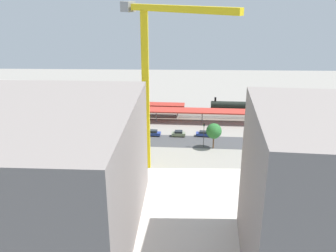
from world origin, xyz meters
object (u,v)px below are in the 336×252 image
(locomotive, at_px, (235,106))
(street_tree_2, at_px, (214,131))
(construction_building, at_px, (51,141))
(box_truck_0, at_px, (33,151))
(street_tree_4, at_px, (124,133))
(traffic_light, at_px, (204,131))
(parked_car_0, at_px, (204,134))
(parked_car_2, at_px, (153,133))
(freight_coach_far, at_px, (52,107))
(tower_crane, at_px, (153,85))
(street_tree_0, at_px, (83,129))
(platform_canopy_far, at_px, (117,104))
(street_tree_1, at_px, (276,132))
(parked_car_1, at_px, (179,134))
(parked_car_4, at_px, (105,133))
(street_tree_3, at_px, (93,127))
(platform_canopy_near, at_px, (156,110))
(parked_car_3, at_px, (127,133))
(passenger_coach, at_px, (302,103))

(locomotive, bearing_deg, street_tree_2, 72.68)
(locomotive, height_order, construction_building, construction_building)
(locomotive, bearing_deg, box_truck_0, 34.98)
(street_tree_4, bearing_deg, box_truck_0, 16.27)
(locomotive, distance_m, traffic_light, 34.77)
(parked_car_0, bearing_deg, parked_car_2, 0.28)
(parked_car_0, xyz_separation_m, street_tree_4, (22.24, 9.06, 3.63))
(parked_car_2, distance_m, traffic_light, 16.82)
(freight_coach_far, bearing_deg, tower_crane, 128.88)
(street_tree_0, bearing_deg, parked_car_0, -165.14)
(construction_building, bearing_deg, parked_car_0, -136.70)
(parked_car_2, relative_size, construction_building, 0.15)
(tower_crane, xyz_separation_m, street_tree_4, (9.58, -20.11, -18.46))
(platform_canopy_far, relative_size, street_tree_0, 6.23)
(parked_car_0, bearing_deg, street_tree_1, 156.84)
(street_tree_2, distance_m, traffic_light, 2.75)
(locomotive, distance_m, construction_building, 72.05)
(parked_car_1, distance_m, parked_car_4, 21.75)
(platform_canopy_far, bearing_deg, parked_car_2, 126.04)
(locomotive, bearing_deg, street_tree_3, 36.86)
(parked_car_0, xyz_separation_m, street_tree_1, (-18.82, 8.05, 4.02))
(box_truck_0, bearing_deg, construction_building, 126.10)
(street_tree_0, bearing_deg, parked_car_4, -115.67)
(street_tree_1, bearing_deg, platform_canopy_near, -31.47)
(construction_building, xyz_separation_m, street_tree_3, (-3.80, -21.73, -4.95))
(parked_car_0, xyz_separation_m, street_tree_3, (30.77, 7.97, 4.87))
(platform_canopy_near, relative_size, parked_car_0, 14.36)
(parked_car_0, bearing_deg, parked_car_4, 0.40)
(parked_car_2, relative_size, tower_crane, 0.12)
(parked_car_3, relative_size, box_truck_0, 0.58)
(freight_coach_far, bearing_deg, box_truck_0, 99.80)
(platform_canopy_far, xyz_separation_m, street_tree_4, (-6.40, 27.75, 0.23))
(street_tree_1, bearing_deg, locomotive, -78.61)
(platform_canopy_far, distance_m, freight_coach_far, 22.00)
(platform_canopy_near, relative_size, street_tree_4, 9.52)
(parked_car_2, height_order, street_tree_2, street_tree_2)
(parked_car_2, bearing_deg, construction_building, 56.56)
(platform_canopy_near, bearing_deg, street_tree_2, 128.70)
(parked_car_0, height_order, street_tree_3, street_tree_3)
(platform_canopy_far, xyz_separation_m, freight_coach_far, (21.96, 0.81, -1.04))
(tower_crane, height_order, traffic_light, tower_crane)
(passenger_coach, bearing_deg, street_tree_1, 62.48)
(tower_crane, height_order, street_tree_1, tower_crane)
(passenger_coach, height_order, parked_car_1, passenger_coach)
(box_truck_0, height_order, street_tree_0, street_tree_0)
(locomotive, height_order, street_tree_4, street_tree_4)
(platform_canopy_near, xyz_separation_m, tower_crane, (-2.13, 41.70, 18.82))
(locomotive, height_order, freight_coach_far, freight_coach_far)
(parked_car_0, distance_m, traffic_light, 8.80)
(parked_car_2, bearing_deg, parked_car_4, 0.52)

